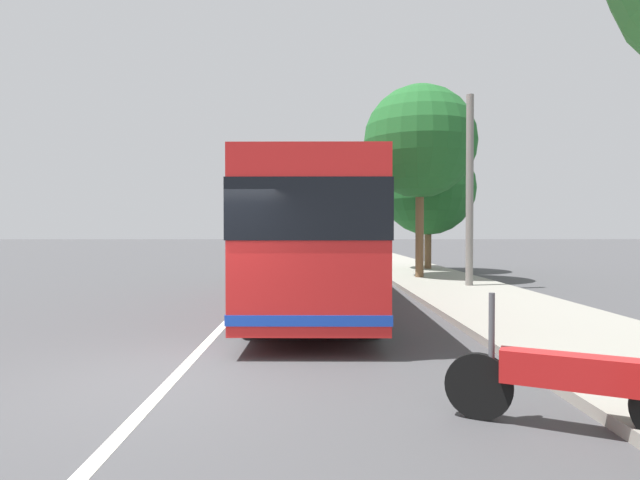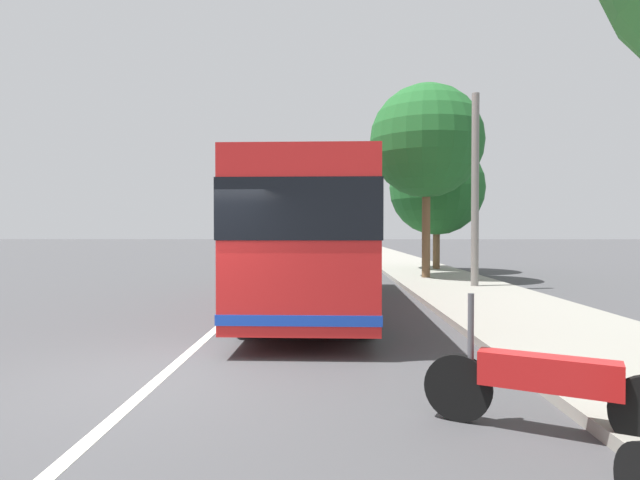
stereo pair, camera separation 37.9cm
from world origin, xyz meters
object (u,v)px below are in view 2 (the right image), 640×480
Objects in this scene: car_far_distant at (279,244)px; car_side_street at (330,244)px; roadside_tree_far_block at (437,188)px; utility_pole at (475,192)px; car_behind_bus at (330,243)px; coach_bus at (315,235)px; motorcycle_mid_row at (546,384)px; car_oncoming at (290,243)px; roadside_tree_mid_block at (426,141)px.

car_side_street is (-0.18, -4.63, 0.01)m from car_far_distant.
car_far_distant is at bearing 23.04° from roadside_tree_far_block.
utility_pole is (-29.62, -9.19, 2.45)m from car_far_distant.
roadside_tree_far_block is at bearing 24.35° from car_far_distant.
car_far_distant is 0.96× the size of car_behind_bus.
utility_pole is (3.79, -5.01, 1.33)m from coach_bus.
car_side_street is (-6.35, 0.03, 0.01)m from car_behind_bus.
motorcycle_mid_row is 41.68m from car_far_distant.
motorcycle_mid_row is at bearing 170.94° from roadside_tree_far_block.
car_oncoming is at bearing 90.18° from car_behind_bus.
roadside_tree_mid_block is (-26.49, -3.58, 4.57)m from car_side_street.
roadside_tree_far_block reaches higher than car_oncoming.
car_side_street reaches higher than motorcycle_mid_row.
car_side_street is at bearing 12.42° from roadside_tree_far_block.
roadside_tree_far_block is at bearing -24.50° from coach_bus.
motorcycle_mid_row is 47.77m from car_oncoming.
car_far_distant is 0.68× the size of utility_pole.
car_behind_bus is at bearing 144.26° from car_far_distant.
roadside_tree_mid_block is 4.71m from roadside_tree_far_block.
roadside_tree_far_block reaches higher than car_behind_bus.
car_side_street is 1.05× the size of car_oncoming.
roadside_tree_mid_block is at bearing -172.92° from car_behind_bus.
roadside_tree_far_block is (-28.54, -4.86, 3.19)m from car_behind_bus.
roadside_tree_mid_block reaches higher than coach_bus.
roadside_tree_mid_block is (-32.84, -3.55, 4.58)m from car_behind_bus.
utility_pole is (-2.95, -0.99, -2.14)m from roadside_tree_mid_block.
car_far_distant is (41.17, 6.52, 0.21)m from motorcycle_mid_row.
utility_pole is (-35.84, -8.66, 2.45)m from car_oncoming.
utility_pole is at bearing -76.85° from motorcycle_mid_row.
coach_bus is 12.43m from roadside_tree_far_block.
coach_bus is at bearing -179.77° from car_behind_bus.
car_behind_bus is 33.35m from roadside_tree_mid_block.
car_behind_bus reaches higher than car_oncoming.
utility_pole reaches higher than car_oncoming.
car_side_street is (33.23, -0.44, -1.11)m from coach_bus.
car_oncoming reaches higher than motorcycle_mid_row.
car_far_distant is 0.57× the size of roadside_tree_mid_block.
car_far_distant is at bearing 8.42° from coach_bus.
roadside_tree_far_block reaches higher than car_far_distant.
car_oncoming is 0.68× the size of utility_pole.
car_far_distant is at bearing -54.80° from motorcycle_mid_row.
motorcycle_mid_row is (-7.76, -2.33, -1.33)m from coach_bus.
car_side_street is at bearing 89.08° from car_far_distant.
car_far_distant is 0.95× the size of car_side_street.
utility_pole is at bearing 177.47° from roadside_tree_far_block.
motorcycle_mid_row is at bearing 173.35° from roadside_tree_mid_block.
utility_pole is at bearing -173.50° from car_side_street.
utility_pole is (-29.44, -4.57, 2.44)m from car_side_street.
roadside_tree_mid_block is 3.77m from utility_pole.
coach_bus is 2.43× the size of car_oncoming.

